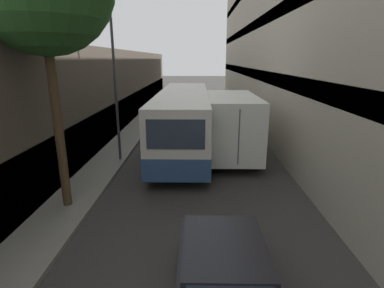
# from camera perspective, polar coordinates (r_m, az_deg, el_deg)

# --- Properties ---
(ground_plane) EXTENTS (150.00, 150.00, 0.00)m
(ground_plane) POSITION_cam_1_polar(r_m,az_deg,el_deg) (15.84, 0.93, -1.96)
(ground_plane) COLOR #33302D
(sidewalk_left) EXTENTS (1.69, 60.00, 0.15)m
(sidewalk_left) POSITION_cam_1_polar(r_m,az_deg,el_deg) (16.41, -14.38, -1.56)
(sidewalk_left) COLOR gray
(sidewalk_left) RESTS_ON ground_plane
(building_left_shopfront) EXTENTS (2.40, 60.00, 5.48)m
(building_left_shopfront) POSITION_cam_1_polar(r_m,az_deg,el_deg) (16.51, -21.51, 6.55)
(building_left_shopfront) COLOR #51473D
(building_left_shopfront) RESTS_ON ground_plane
(car_hatchback) EXTENTS (1.83, 3.90, 1.43)m
(car_hatchback) POSITION_cam_1_polar(r_m,az_deg,el_deg) (6.47, 6.11, -23.85)
(car_hatchback) COLOR black
(car_hatchback) RESTS_ON ground_plane
(bus) EXTENTS (2.61, 12.00, 3.15)m
(bus) POSITION_cam_1_polar(r_m,az_deg,el_deg) (16.63, -1.64, 4.84)
(bus) COLOR silver
(bus) RESTS_ON ground_plane
(box_truck) EXTENTS (2.35, 7.57, 3.15)m
(box_truck) POSITION_cam_1_polar(r_m,az_deg,el_deg) (15.74, 7.23, 4.09)
(box_truck) COLOR silver
(box_truck) RESTS_ON ground_plane
(panel_van) EXTENTS (1.94, 4.35, 2.04)m
(panel_van) POSITION_cam_1_polar(r_m,az_deg,el_deg) (26.77, -1.98, 7.91)
(panel_van) COLOR #BCBCC1
(panel_van) RESTS_ON ground_plane
(street_lamp) EXTENTS (0.36, 0.80, 7.45)m
(street_lamp) POSITION_cam_1_polar(r_m,az_deg,el_deg) (14.30, -14.84, 16.94)
(street_lamp) COLOR #38383D
(street_lamp) RESTS_ON sidewalk_left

